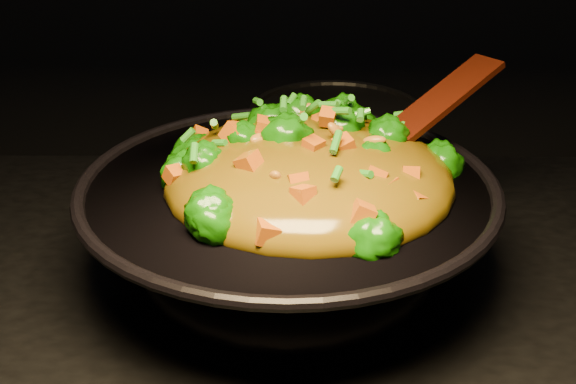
# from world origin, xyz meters

# --- Properties ---
(wok) EXTENTS (0.57, 0.57, 0.13)m
(wok) POSITION_xyz_m (0.05, 0.09, 0.96)
(wok) COLOR black
(wok) RESTS_ON stovetop
(stir_fry) EXTENTS (0.34, 0.34, 0.11)m
(stir_fry) POSITION_xyz_m (0.07, 0.09, 1.08)
(stir_fry) COLOR #146006
(stir_fry) RESTS_ON wok
(spatula) EXTENTS (0.24, 0.20, 0.12)m
(spatula) POSITION_xyz_m (0.19, 0.14, 1.08)
(spatula) COLOR #3E1808
(spatula) RESTS_ON wok
(back_pot) EXTENTS (0.29, 0.29, 0.13)m
(back_pot) POSITION_xyz_m (0.12, 0.32, 0.97)
(back_pot) COLOR black
(back_pot) RESTS_ON stovetop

